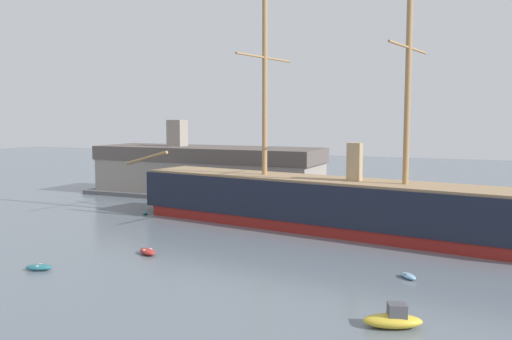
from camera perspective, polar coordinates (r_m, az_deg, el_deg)
tall_ship at (r=77.37m, az=7.65°, el=-3.52°), size 73.43×19.07×35.49m
dinghy_mid_left at (r=62.17m, az=-21.75°, el=-9.43°), size 2.98×2.19×0.65m
motorboat_mid_right at (r=44.28m, az=14.17°, el=-14.89°), size 4.87×3.33×1.89m
dinghy_alongside_bow at (r=65.41m, az=-11.28°, el=-8.36°), size 3.21×2.52×0.70m
dinghy_alongside_stern at (r=57.15m, az=15.64°, el=-10.62°), size 2.17×2.29×0.52m
dinghy_far_left at (r=91.74m, az=-11.53°, el=-4.41°), size 1.87×1.89×0.44m
dinghy_distant_centre at (r=85.27m, az=8.95°, el=-5.09°), size 2.58×1.77×0.56m
dockside_warehouse_left at (r=110.02m, az=-5.12°, el=-0.16°), size 50.12×16.10×15.31m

